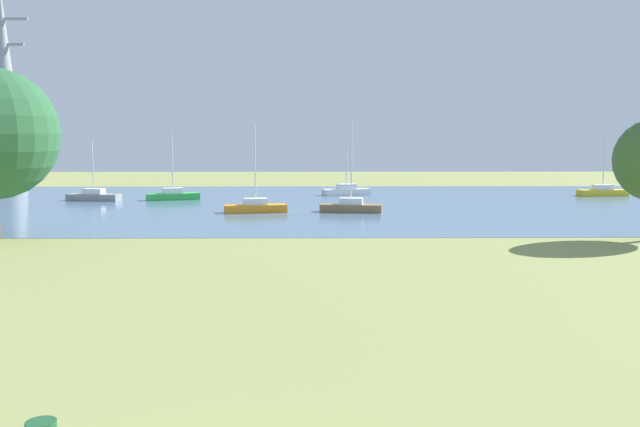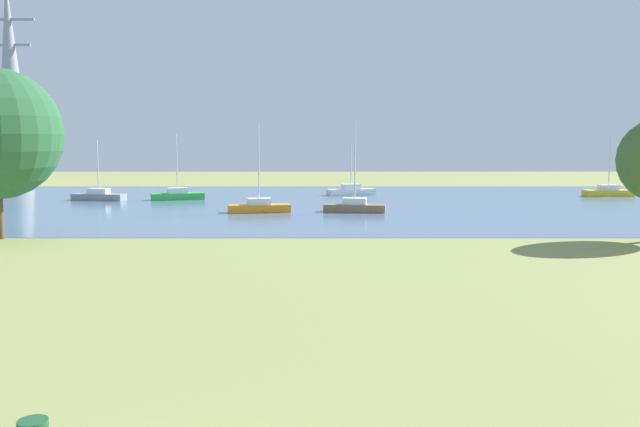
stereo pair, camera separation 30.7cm
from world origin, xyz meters
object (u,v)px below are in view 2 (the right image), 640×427
object	(u,v)px
sailboat_gray	(99,196)
electricity_pylon	(11,82)
sailboat_orange	(259,207)
sailboat_yellow	(608,192)
sailboat_brown	(355,206)
sailboat_green	(178,195)
sailboat_white	(351,191)

from	to	relation	value
sailboat_gray	electricity_pylon	size ratio (longest dim) A/B	0.22
sailboat_orange	sailboat_yellow	bearing A→B (deg)	23.08
sailboat_gray	electricity_pylon	xyz separation A→B (m)	(-17.21, 21.52, 11.95)
sailboat_gray	sailboat_yellow	size ratio (longest dim) A/B	0.90
electricity_pylon	sailboat_brown	bearing A→B (deg)	-37.63
sailboat_yellow	sailboat_green	bearing A→B (deg)	-174.94
sailboat_white	sailboat_yellow	xyz separation A→B (m)	(25.34, -1.21, 0.01)
sailboat_orange	sailboat_green	size ratio (longest dim) A/B	1.13
sailboat_gray	sailboat_yellow	bearing A→B (deg)	5.10
sailboat_orange	sailboat_gray	xyz separation A→B (m)	(-15.67, 9.78, -0.01)
electricity_pylon	sailboat_yellow	bearing A→B (deg)	-14.56
sailboat_white	sailboat_yellow	world-z (taller)	sailboat_yellow
sailboat_brown	sailboat_white	xyz separation A→B (m)	(0.39, 15.16, -0.02)
sailboat_orange	sailboat_green	world-z (taller)	sailboat_orange
sailboat_green	electricity_pylon	world-z (taller)	electricity_pylon
sailboat_orange	electricity_pylon	size ratio (longest dim) A/B	0.28
sailboat_orange	sailboat_gray	world-z (taller)	sailboat_orange
sailboat_orange	sailboat_yellow	distance (m)	36.08
sailboat_green	sailboat_gray	world-z (taller)	sailboat_green
sailboat_green	sailboat_orange	bearing A→B (deg)	-50.76
sailboat_orange	electricity_pylon	world-z (taller)	electricity_pylon
sailboat_brown	sailboat_yellow	distance (m)	29.26
sailboat_brown	sailboat_orange	size ratio (longest dim) A/B	1.05
sailboat_gray	sailboat_white	bearing A→B (deg)	13.32
sailboat_white	sailboat_yellow	size ratio (longest dim) A/B	0.85
sailboat_orange	sailboat_gray	bearing A→B (deg)	148.01
sailboat_brown	electricity_pylon	size ratio (longest dim) A/B	0.29
sailboat_yellow	electricity_pylon	size ratio (longest dim) A/B	0.25
sailboat_gray	sailboat_brown	bearing A→B (deg)	-22.51
sailboat_yellow	electricity_pylon	xyz separation A→B (m)	(-66.07, 17.16, 11.94)
electricity_pylon	sailboat_orange	bearing A→B (deg)	-43.59
sailboat_green	electricity_pylon	distance (m)	34.21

